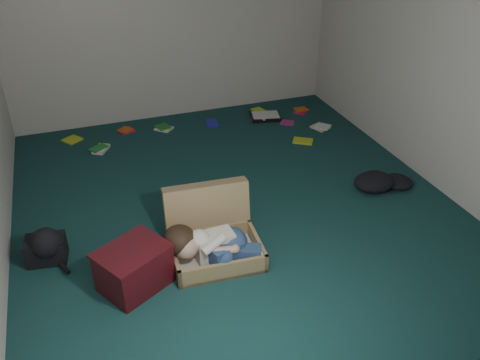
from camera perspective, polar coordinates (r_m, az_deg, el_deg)
floor at (r=4.84m, az=-0.60°, el=-2.68°), size 4.50×4.50×0.00m
wall_back at (r=6.35m, az=-7.74°, el=18.17°), size 4.50×0.00×4.50m
wall_front at (r=2.47m, az=16.80°, el=-4.84°), size 4.50×0.00×4.50m
wall_right at (r=5.24m, az=21.10°, el=13.66°), size 0.00×4.50×4.50m
suitcase at (r=4.20m, az=-3.11°, el=-6.14°), size 0.76×0.74×0.52m
person at (r=4.02m, az=-3.24°, el=-7.26°), size 0.77×0.41×0.33m
maroon_bin at (r=3.93m, az=-11.81°, el=-9.63°), size 0.63×0.59×0.34m
backpack at (r=4.40m, az=-20.97°, el=-7.21°), size 0.43×0.36×0.23m
clothing_pile at (r=5.30m, az=16.00°, el=0.18°), size 0.56×0.50×0.15m
paper_tray at (r=6.58m, az=2.88°, el=7.15°), size 0.43×0.36×0.05m
book_scatter at (r=6.32m, az=-2.15°, el=5.95°), size 3.13×1.23×0.02m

